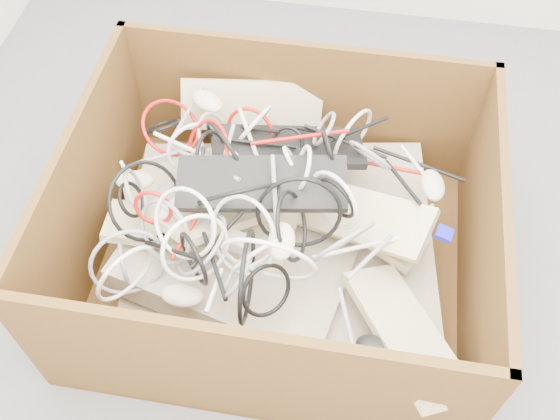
% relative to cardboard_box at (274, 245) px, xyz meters
% --- Properties ---
extents(ground, '(3.00, 3.00, 0.00)m').
position_rel_cardboard_box_xyz_m(ground, '(0.16, -0.11, -0.14)').
color(ground, '#58585A').
rests_on(ground, ground).
extents(cardboard_box, '(1.19, 0.99, 0.54)m').
position_rel_cardboard_box_xyz_m(cardboard_box, '(0.00, 0.00, 0.00)').
color(cardboard_box, '#432B10').
rests_on(cardboard_box, ground).
extents(keyboard_pile, '(1.13, 1.05, 0.36)m').
position_rel_cardboard_box_xyz_m(keyboard_pile, '(-0.00, 0.05, 0.14)').
color(keyboard_pile, beige).
rests_on(keyboard_pile, cardboard_box).
extents(mice_scatter, '(0.97, 0.77, 0.23)m').
position_rel_cardboard_box_xyz_m(mice_scatter, '(-0.01, -0.06, 0.22)').
color(mice_scatter, beige).
rests_on(mice_scatter, keyboard_pile).
extents(power_strip_left, '(0.23, 0.26, 0.12)m').
position_rel_cardboard_box_xyz_m(power_strip_left, '(-0.21, 0.01, 0.22)').
color(power_strip_left, silver).
rests_on(power_strip_left, keyboard_pile).
extents(power_strip_right, '(0.26, 0.09, 0.08)m').
position_rel_cardboard_box_xyz_m(power_strip_right, '(-0.18, -0.10, 0.19)').
color(power_strip_right, silver).
rests_on(power_strip_right, keyboard_pile).
extents(vga_plug, '(0.06, 0.05, 0.03)m').
position_rel_cardboard_box_xyz_m(vga_plug, '(0.48, -0.02, 0.21)').
color(vga_plug, '#120DCB').
rests_on(vga_plug, keyboard_pile).
extents(cable_tangle, '(1.04, 0.83, 0.42)m').
position_rel_cardboard_box_xyz_m(cable_tangle, '(-0.09, -0.05, 0.26)').
color(cable_tangle, silver).
rests_on(cable_tangle, keyboard_pile).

